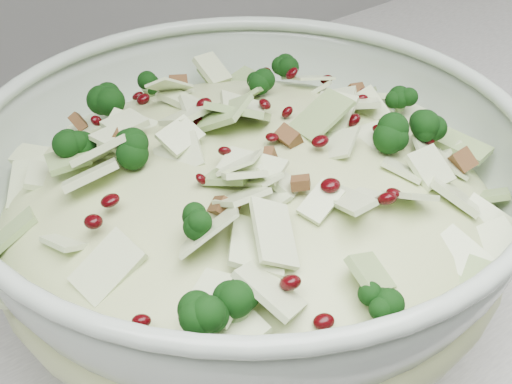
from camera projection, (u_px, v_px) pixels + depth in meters
mixing_bowl at (250, 216)px, 0.52m from camera, size 0.50×0.50×0.16m
salad at (250, 187)px, 0.50m from camera, size 0.51×0.51×0.16m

